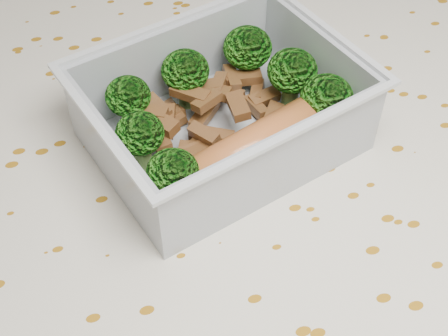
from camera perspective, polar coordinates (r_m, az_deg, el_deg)
name	(u,v)px	position (r m, az deg, el deg)	size (l,w,h in m)	color
dining_table	(223,256)	(0.52, -0.10, -8.06)	(1.40, 0.90, 0.75)	brown
tablecloth	(223,219)	(0.48, -0.11, -4.72)	(1.46, 0.96, 0.19)	silver
lunch_container	(222,119)	(0.46, -0.18, 4.51)	(0.23, 0.20, 0.07)	silver
broccoli_florets	(226,94)	(0.46, 0.17, 6.79)	(0.18, 0.15, 0.05)	#608C3F
meat_pile	(205,115)	(0.48, -1.72, 4.90)	(0.12, 0.09, 0.03)	brown
sausage	(258,145)	(0.44, 3.11, 2.12)	(0.16, 0.08, 0.03)	#BE622E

